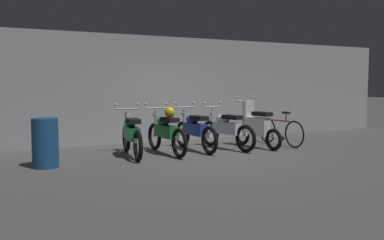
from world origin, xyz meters
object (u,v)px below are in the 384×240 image
motorbike_slot_1 (166,131)px  motorbike_slot_4 (256,126)px  motorbike_slot_0 (131,134)px  motorbike_slot_3 (226,129)px  motorbike_slot_2 (195,130)px  bicycle (280,131)px  trash_bin (45,143)px

motorbike_slot_1 → motorbike_slot_4: (2.40, -0.12, -0.00)m
motorbike_slot_0 → motorbike_slot_4: 3.20m
motorbike_slot_3 → motorbike_slot_2: bearing=170.7°
motorbike_slot_0 → bicycle: (3.98, -0.14, -0.13)m
motorbike_slot_2 → motorbike_slot_0: bearing=-177.4°
motorbike_slot_0 → motorbike_slot_2: 1.60m
motorbike_slot_1 → motorbike_slot_2: size_ratio=1.00×
motorbike_slot_1 → bicycle: bearing=-1.5°
trash_bin → bicycle: bearing=3.4°
motorbike_slot_1 → trash_bin: (-2.65, -0.43, -0.06)m
motorbike_slot_2 → trash_bin: 3.50m
motorbike_slot_2 → bicycle: size_ratio=1.13×
motorbike_slot_1 → motorbike_slot_2: same height
motorbike_slot_2 → bicycle: motorbike_slot_2 is taller
motorbike_slot_0 → motorbike_slot_3: size_ratio=1.01×
motorbike_slot_4 → motorbike_slot_2: bearing=171.1°
motorbike_slot_3 → motorbike_slot_1: bearing=-179.9°
motorbike_slot_0 → bicycle: 3.99m
motorbike_slot_1 → motorbike_slot_3: same height
bicycle → trash_bin: size_ratio=1.84×
motorbike_slot_3 → motorbike_slot_4: size_ratio=1.15×
motorbike_slot_0 → motorbike_slot_3: 2.39m
motorbike_slot_3 → bicycle: motorbike_slot_3 is taller
motorbike_slot_3 → bicycle: size_ratio=1.12×
motorbike_slot_3 → trash_bin: (-4.25, -0.43, -0.02)m
bicycle → motorbike_slot_0: bearing=178.0°
motorbike_slot_2 → motorbike_slot_4: size_ratio=1.16×
motorbike_slot_0 → trash_bin: bearing=-165.4°
motorbike_slot_0 → motorbike_slot_3: same height
motorbike_slot_2 → motorbike_slot_3: (0.80, -0.13, 0.00)m
bicycle → trash_bin: bearing=-176.6°
motorbike_slot_0 → motorbike_slot_1: size_ratio=1.00×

